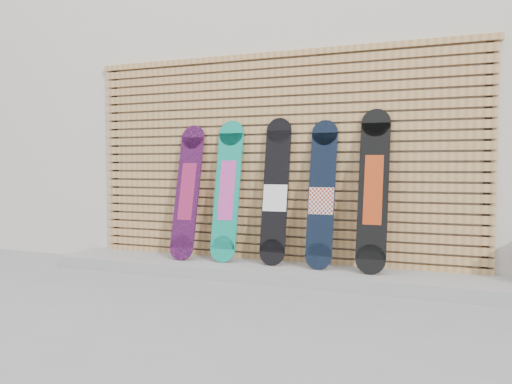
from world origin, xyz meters
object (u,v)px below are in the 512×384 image
(snowboard_3, at_px, (322,195))
(snowboard_4, at_px, (373,190))
(snowboard_1, at_px, (227,190))
(snowboard_2, at_px, (276,192))
(snowboard_0, at_px, (187,191))

(snowboard_3, bearing_deg, snowboard_4, -2.01)
(snowboard_1, xyz_separation_m, snowboard_2, (0.53, 0.01, -0.01))
(snowboard_3, bearing_deg, snowboard_2, 177.95)
(snowboard_0, xyz_separation_m, snowboard_3, (1.47, 0.02, -0.00))
(snowboard_0, height_order, snowboard_2, snowboard_2)
(snowboard_1, xyz_separation_m, snowboard_3, (1.01, -0.01, -0.02))
(snowboard_0, height_order, snowboard_1, snowboard_1)
(snowboard_1, height_order, snowboard_3, snowboard_1)
(snowboard_0, distance_m, snowboard_1, 0.46)
(snowboard_3, relative_size, snowboard_4, 0.94)
(snowboard_1, bearing_deg, snowboard_0, -176.81)
(snowboard_0, relative_size, snowboard_3, 0.99)
(snowboard_3, xyz_separation_m, snowboard_4, (0.50, -0.02, 0.06))
(snowboard_1, distance_m, snowboard_3, 1.01)
(snowboard_3, height_order, snowboard_4, snowboard_4)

